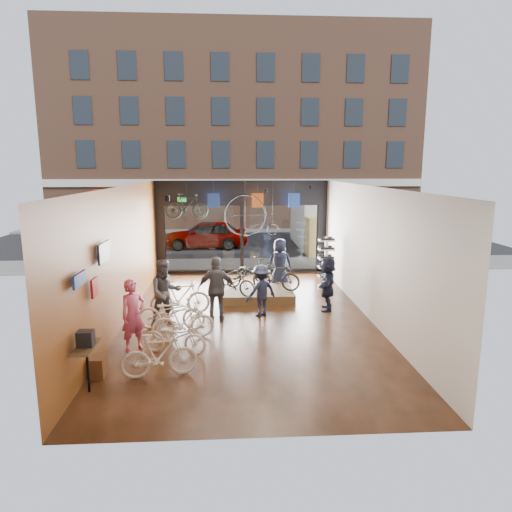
{
  "coord_description": "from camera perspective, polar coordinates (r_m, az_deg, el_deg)",
  "views": [
    {
      "loc": [
        -0.51,
        -12.66,
        4.3
      ],
      "look_at": [
        0.32,
        1.4,
        1.57
      ],
      "focal_mm": 32.0,
      "sensor_mm": 36.0,
      "label": 1
    }
  ],
  "objects": [
    {
      "name": "floor_bike_1",
      "position": [
        9.89,
        -11.99,
        -12.02
      ],
      "size": [
        1.65,
        0.71,
        0.96
      ],
      "primitive_type": "imported",
      "rotation": [
        0.0,
        0.0,
        1.74
      ],
      "color": "beige",
      "rests_on": "ground_plane"
    },
    {
      "name": "floor_bike_3",
      "position": [
        11.82,
        -9.11,
        -8.04
      ],
      "size": [
        1.65,
        0.79,
        0.96
      ],
      "primitive_type": "imported",
      "rotation": [
        0.0,
        0.0,
        1.79
      ],
      "color": "beige",
      "rests_on": "ground_plane"
    },
    {
      "name": "customer_1",
      "position": [
        12.85,
        -11.27,
        -4.5
      ],
      "size": [
        1.1,
        0.99,
        1.84
      ],
      "primitive_type": "imported",
      "rotation": [
        0.0,
        0.0,
        0.4
      ],
      "color": "#3F3F44",
      "rests_on": "ground_plane"
    },
    {
      "name": "hung_bike",
      "position": [
        16.99,
        -8.65,
        6.19
      ],
      "size": [
        1.63,
        0.66,
        0.95
      ],
      "primitive_type": "imported",
      "rotation": [
        0.0,
        0.0,
        1.71
      ],
      "color": "black",
      "rests_on": "ceiling"
    },
    {
      "name": "customer_2",
      "position": [
        12.93,
        -4.92,
        -4.15
      ],
      "size": [
        1.1,
        0.47,
        1.88
      ],
      "primitive_type": "imported",
      "rotation": [
        0.0,
        0.0,
        3.13
      ],
      "color": "#3F3F44",
      "rests_on": "ground_plane"
    },
    {
      "name": "jersey_mid",
      "position": [
        17.94,
        0.22,
        6.96
      ],
      "size": [
        0.45,
        0.03,
        0.55
      ],
      "primitive_type": "cube",
      "color": "#CC5919",
      "rests_on": "ceiling"
    },
    {
      "name": "wall_left",
      "position": [
        13.24,
        -16.46,
        0.06
      ],
      "size": [
        0.04,
        12.0,
        3.8
      ],
      "primitive_type": "cube",
      "color": "#9C5524",
      "rests_on": "ground"
    },
    {
      "name": "opposite_building",
      "position": [
        34.28,
        -2.61,
        15.46
      ],
      "size": [
        26.0,
        5.0,
        14.0
      ],
      "primitive_type": "cube",
      "color": "brown",
      "rests_on": "ground"
    },
    {
      "name": "penny_farthing",
      "position": [
        17.19,
        -0.28,
        4.95
      ],
      "size": [
        1.96,
        0.06,
        1.57
      ],
      "primitive_type": null,
      "color": "black",
      "rests_on": "ceiling"
    },
    {
      "name": "sidewalk_near",
      "position": [
        20.32,
        -1.86,
        -1.09
      ],
      "size": [
        30.0,
        2.4,
        0.12
      ],
      "primitive_type": "cube",
      "color": "slate",
      "rests_on": "ground"
    },
    {
      "name": "customer_5",
      "position": [
        14.11,
        8.9,
        -3.44
      ],
      "size": [
        0.83,
        1.6,
        1.65
      ],
      "primitive_type": "imported",
      "rotation": [
        0.0,
        0.0,
        4.48
      ],
      "color": "#161C33",
      "rests_on": "ground_plane"
    },
    {
      "name": "floor_bike_2",
      "position": [
        11.01,
        -10.17,
        -9.94
      ],
      "size": [
        1.63,
        0.91,
        0.81
      ],
      "primitive_type": "imported",
      "rotation": [
        0.0,
        0.0,
        1.32
      ],
      "color": "beige",
      "rests_on": "ground_plane"
    },
    {
      "name": "exit_sign",
      "position": [
        18.68,
        -9.24,
        6.98
      ],
      "size": [
        0.35,
        0.06,
        0.18
      ],
      "primitive_type": "cube",
      "color": "#198C26",
      "rests_on": "storefront"
    },
    {
      "name": "customer_4",
      "position": [
        16.42,
        2.99,
        -0.97
      ],
      "size": [
        0.91,
        0.62,
        1.82
      ],
      "primitive_type": "imported",
      "rotation": [
        0.0,
        0.0,
        3.1
      ],
      "color": "#161C33",
      "rests_on": "ground_plane"
    },
    {
      "name": "wall_right",
      "position": [
        13.51,
        14.05,
        0.39
      ],
      "size": [
        0.04,
        12.0,
        3.8
      ],
      "primitive_type": "cube",
      "color": "beige",
      "rests_on": "ground"
    },
    {
      "name": "box_truck",
      "position": [
        24.34,
        8.26,
        4.04
      ],
      "size": [
        2.4,
        7.19,
        2.83
      ],
      "primitive_type": null,
      "color": "silver",
      "rests_on": "street_road"
    },
    {
      "name": "ceiling",
      "position": [
        12.68,
        -1.08,
        8.79
      ],
      "size": [
        7.0,
        12.0,
        0.04
      ],
      "primitive_type": "cube",
      "color": "black",
      "rests_on": "ground"
    },
    {
      "name": "wall_merch",
      "position": [
        10.06,
        -19.93,
        -7.07
      ],
      "size": [
        0.4,
        2.4,
        2.6
      ],
      "primitive_type": null,
      "color": "navy",
      "rests_on": "wall_left"
    },
    {
      "name": "customer_3",
      "position": [
        13.39,
        0.62,
        -4.36
      ],
      "size": [
        1.14,
        0.99,
        1.53
      ],
      "primitive_type": "imported",
      "rotation": [
        0.0,
        0.0,
        3.67
      ],
      "color": "#161C33",
      "rests_on": "ground_plane"
    },
    {
      "name": "jersey_left",
      "position": [
        17.92,
        -5.34,
        6.91
      ],
      "size": [
        0.45,
        0.03,
        0.55
      ],
      "primitive_type": "cube",
      "color": "#1E3F99",
      "rests_on": "ceiling"
    },
    {
      "name": "street_road",
      "position": [
        28.0,
        -2.29,
        2.09
      ],
      "size": [
        30.0,
        18.0,
        0.02
      ],
      "primitive_type": "cube",
      "color": "black",
      "rests_on": "ground"
    },
    {
      "name": "floor_bike_5",
      "position": [
        13.74,
        -9.47,
        -5.13
      ],
      "size": [
        1.82,
        0.77,
        1.06
      ],
      "primitive_type": "imported",
      "rotation": [
        0.0,
        0.0,
        1.73
      ],
      "color": "beige",
      "rests_on": "ground_plane"
    },
    {
      "name": "wall_back",
      "position": [
        7.08,
        0.97,
        -8.84
      ],
      "size": [
        7.0,
        0.04,
        3.8
      ],
      "primitive_type": "cube",
      "color": "beige",
      "rests_on": "ground"
    },
    {
      "name": "floor_bike_4",
      "position": [
        12.56,
        -10.5,
        -6.96
      ],
      "size": [
        1.87,
        0.81,
        0.95
      ],
      "primitive_type": "imported",
      "rotation": [
        0.0,
        0.0,
        1.47
      ],
      "color": "beige",
      "rests_on": "ground_plane"
    },
    {
      "name": "jersey_right",
      "position": [
        18.09,
        4.78,
        6.96
      ],
      "size": [
        0.45,
        0.03,
        0.55
      ],
      "primitive_type": "cube",
      "color": "#1E3F99",
      "rests_on": "ceiling"
    },
    {
      "name": "ground_plane",
      "position": [
        13.39,
        -1.02,
        -7.86
      ],
      "size": [
        7.0,
        12.0,
        0.04
      ],
      "primitive_type": "cube",
      "color": "black",
      "rests_on": "ground"
    },
    {
      "name": "display_bike_mid",
      "position": [
        15.07,
        2.52,
        -2.56
      ],
      "size": [
        1.65,
        0.89,
        0.96
      ],
      "primitive_type": "imported",
      "rotation": [
        0.0,
        0.0,
        1.28
      ],
      "color": "black",
      "rests_on": "display_platform"
    },
    {
      "name": "display_bike_right",
      "position": [
        15.77,
        -1.04,
        -2.02
      ],
      "size": [
        1.8,
        1.45,
        0.92
      ],
      "primitive_type": "imported",
      "rotation": [
        0.0,
        0.0,
        2.14
      ],
      "color": "black",
      "rests_on": "display_platform"
    },
    {
      "name": "display_platform",
      "position": [
        15.31,
        0.07,
        -4.77
      ],
      "size": [
        2.4,
        1.8,
        0.3
      ],
      "primitive_type": "cube",
      "color": "#513621",
      "rests_on": "ground_plane"
    },
    {
      "name": "sidewalk_far",
      "position": [
        31.95,
        -2.43,
        3.32
      ],
      "size": [
        30.0,
        2.0,
        0.12
      ],
      "primitive_type": "cube",
      "color": "slate",
      "rests_on": "ground"
    },
    {
      "name": "street_car",
      "position": [
        24.95,
        -6.26,
        2.73
      ],
      "size": [
        4.46,
        1.8,
        1.52
      ],
      "primitive_type": "imported",
      "rotation": [
        0.0,
        0.0,
        -1.57
      ],
      "color": "gray",
      "rests_on": "street_road"
    },
    {
      "name": "display_bike_left",
      "position": [
        14.55,
        -3.0,
        -3.26
      ],
      "size": [
        1.71,
        1.3,
        0.86
      ],
      "primitive_type": "imported",
      "rotation": [
        0.0,
        0.0,
        1.06
      ],
      "color": "black",
      "rests_on": "display_platform"
    },
    {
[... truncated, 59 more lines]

